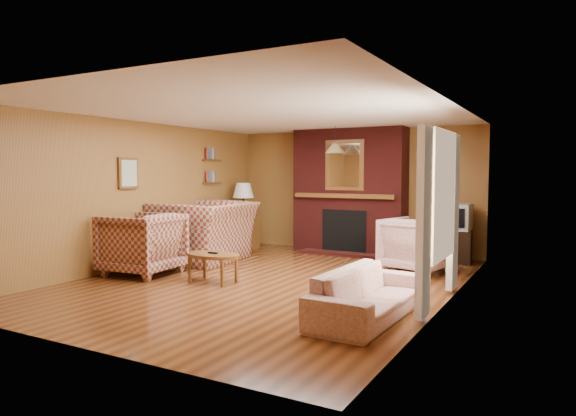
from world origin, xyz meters
The scene contains 20 objects.
floor centered at (0.00, 0.00, 0.00)m, with size 6.50×6.50×0.00m, color #4A2610.
ceiling centered at (0.00, 0.00, 2.40)m, with size 6.50×6.50×0.00m, color white.
wall_back centered at (0.00, 3.25, 1.20)m, with size 6.50×6.50×0.00m, color olive.
wall_front centered at (0.00, -3.25, 1.20)m, with size 6.50×6.50×0.00m, color olive.
wall_left centered at (-2.50, 0.00, 1.20)m, with size 6.50×6.50×0.00m, color olive.
wall_right centered at (2.50, 0.00, 1.20)m, with size 6.50×6.50×0.00m, color olive.
fireplace centered at (0.00, 2.98, 1.18)m, with size 2.20×0.82×2.40m.
window_right centered at (2.45, -0.20, 1.13)m, with size 0.10×1.85×2.00m.
bookshelf centered at (-2.44, 1.90, 1.67)m, with size 0.09×0.55×0.71m.
botanical_print centered at (-2.47, -0.30, 1.55)m, with size 0.05×0.40×0.50m.
pendant_light centered at (0.00, 2.30, 2.00)m, with size 0.36×0.36×0.48m.
plaid_loveseat centered at (-1.85, 0.87, 0.52)m, with size 1.60×1.40×1.04m, color maroon.
plaid_armchair centered at (-1.95, -0.55, 0.47)m, with size 1.01×1.04×0.95m, color maroon.
floral_sofa centered at (1.90, -1.11, 0.26)m, with size 1.80×0.70×0.53m, color beige.
floral_armchair centered at (1.67, 1.70, 0.43)m, with size 0.91×0.94×0.85m, color beige.
coffee_table centered at (-0.66, -0.47, 0.36)m, with size 0.85×0.53×0.43m.
side_table centered at (-2.10, 2.45, 0.32)m, with size 0.48×0.48×0.64m, color brown.
table_lamp centered at (-2.10, 2.45, 1.03)m, with size 0.43×0.43×0.71m.
tv_stand centered at (2.05, 2.80, 0.29)m, with size 0.53×0.48×0.57m, color black.
crt_tv centered at (2.05, 2.79, 0.80)m, with size 0.50×0.50×0.45m.
Camera 1 is at (3.77, -6.27, 1.57)m, focal length 32.00 mm.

